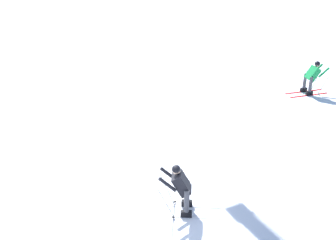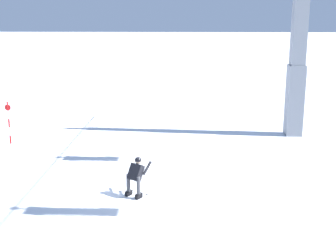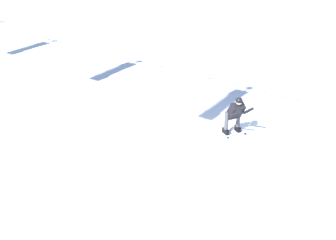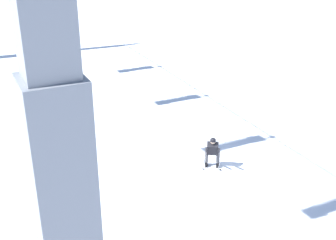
# 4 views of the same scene
# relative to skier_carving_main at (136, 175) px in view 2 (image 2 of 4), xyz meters

# --- Properties ---
(ground_plane) EXTENTS (260.00, 260.00, 0.00)m
(ground_plane) POSITION_rel_skier_carving_main_xyz_m (-0.84, 0.25, -0.75)
(ground_plane) COLOR white
(skier_carving_main) EXTENTS (1.77, 1.38, 1.46)m
(skier_carving_main) POSITION_rel_skier_carving_main_xyz_m (0.00, 0.00, 0.00)
(skier_carving_main) COLOR white
(skier_carving_main) RESTS_ON ground_plane
(lift_tower_near) EXTENTS (0.80, 2.35, 11.19)m
(lift_tower_near) POSITION_rel_skier_carving_main_xyz_m (-8.05, 7.13, 3.87)
(lift_tower_near) COLOR gray
(lift_tower_near) RESTS_ON ground_plane
(trail_marker_pole) EXTENTS (0.07, 0.28, 2.00)m
(trail_marker_pole) POSITION_rel_skier_carving_main_xyz_m (-5.99, -6.63, 0.33)
(trail_marker_pole) COLOR red
(trail_marker_pole) RESTS_ON ground_plane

